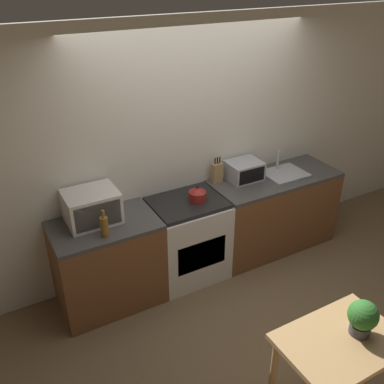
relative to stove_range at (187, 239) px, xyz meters
name	(u,v)px	position (x,y,z in m)	size (l,w,h in m)	color
ground_plane	(248,309)	(0.25, -0.78, -0.45)	(16.00, 16.00, 0.00)	brown
wall_back	(193,148)	(0.25, 0.34, 0.85)	(10.00, 0.06, 2.60)	silver
counter_left_run	(108,263)	(-0.86, 0.00, 0.00)	(0.98, 0.62, 0.90)	brown
counter_right_run	(272,212)	(1.11, 0.00, 0.00)	(1.48, 0.62, 0.90)	brown
stove_range	(187,239)	(0.00, 0.00, 0.00)	(0.75, 0.62, 0.90)	silver
kettle	(197,194)	(0.10, -0.04, 0.53)	(0.17, 0.17, 0.17)	maroon
microwave	(92,207)	(-0.93, 0.10, 0.60)	(0.47, 0.38, 0.30)	silver
bottle	(104,226)	(-0.91, -0.19, 0.55)	(0.07, 0.07, 0.26)	olive
knife_block	(217,172)	(0.48, 0.22, 0.56)	(0.12, 0.07, 0.29)	tan
toaster_oven	(244,170)	(0.78, 0.14, 0.55)	(0.37, 0.31, 0.20)	#ADAFB5
sink_basin	(284,173)	(1.24, 0.01, 0.47)	(0.46, 0.38, 0.24)	#ADAFB5
dining_table	(339,352)	(0.14, -1.94, 0.18)	(0.84, 0.58, 0.75)	tan
potted_plant	(363,317)	(0.29, -1.95, 0.45)	(0.21, 0.21, 0.27)	#424247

